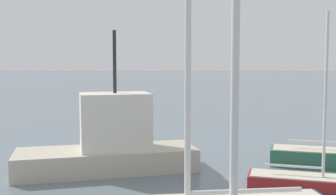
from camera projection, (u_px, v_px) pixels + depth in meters
sailboat_2 at (312, 181)px, 14.52m from camera, size 4.65×2.23×6.37m
fishing_boat_1 at (110, 143)px, 17.20m from camera, size 7.93×4.56×5.95m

